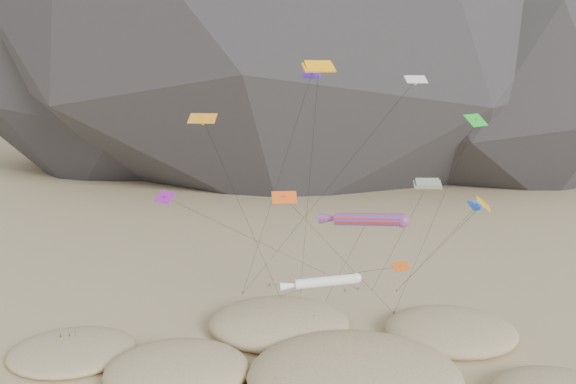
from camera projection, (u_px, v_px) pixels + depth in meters
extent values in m
ellipsoid|color=#2B2B30|center=(149.00, 3.00, 151.54)|extent=(136.20, 127.83, 116.00)
ellipsoid|color=black|center=(506.00, 23.00, 142.67)|extent=(130.55, 126.41, 100.00)
ellipsoid|color=#CCB789|center=(177.00, 370.00, 47.47)|extent=(12.34, 10.49, 3.03)
ellipsoid|color=#CCB789|center=(355.00, 376.00, 46.10)|extent=(17.87, 15.19, 4.09)
ellipsoid|color=#CCB789|center=(279.00, 323.00, 56.49)|extent=(14.17, 12.04, 3.18)
ellipsoid|color=#CCB789|center=(450.00, 330.00, 55.02)|extent=(12.90, 10.97, 2.74)
ellipsoid|color=#CCB789|center=(73.00, 351.00, 51.37)|extent=(11.46, 9.74, 1.84)
ellipsoid|color=black|center=(166.00, 368.00, 47.64)|extent=(2.93, 2.50, 0.88)
ellipsoid|color=black|center=(225.00, 365.00, 48.33)|extent=(2.28, 1.95, 0.68)
ellipsoid|color=black|center=(375.00, 364.00, 47.87)|extent=(3.02, 2.59, 0.91)
ellipsoid|color=black|center=(304.00, 321.00, 56.35)|extent=(3.00, 2.57, 0.90)
ellipsoid|color=black|center=(305.00, 327.00, 55.23)|extent=(2.70, 2.31, 0.81)
ellipsoid|color=black|center=(450.00, 325.00, 56.11)|extent=(2.15, 1.84, 0.64)
ellipsoid|color=black|center=(450.00, 345.00, 52.12)|extent=(2.41, 2.06, 0.72)
ellipsoid|color=black|center=(68.00, 341.00, 53.12)|extent=(2.28, 1.95, 0.68)
ellipsoid|color=black|center=(86.00, 351.00, 51.40)|extent=(2.01, 1.72, 0.60)
cylinder|color=#3F2D1E|center=(287.00, 313.00, 60.16)|extent=(0.08, 0.08, 0.30)
cylinder|color=#3F2D1E|center=(283.00, 302.00, 62.98)|extent=(0.08, 0.08, 0.30)
cylinder|color=#3F2D1E|center=(345.00, 290.00, 66.46)|extent=(0.08, 0.08, 0.30)
cylinder|color=#3F2D1E|center=(358.00, 288.00, 67.07)|extent=(0.08, 0.08, 0.30)
cylinder|color=#3F2D1E|center=(394.00, 312.00, 60.29)|extent=(0.08, 0.08, 0.30)
cylinder|color=#3F2D1E|center=(269.00, 285.00, 68.23)|extent=(0.08, 0.08, 0.30)
cylinder|color=#3F2D1E|center=(396.00, 291.00, 66.36)|extent=(0.08, 0.08, 0.30)
cylinder|color=#3F2D1E|center=(243.00, 293.00, 65.71)|extent=(0.08, 0.08, 0.30)
cylinder|color=#FF201A|center=(368.00, 219.00, 50.69)|extent=(6.22, 4.11, 1.82)
sphere|color=#FF201A|center=(403.00, 221.00, 49.22)|extent=(1.22, 1.22, 1.22)
cone|color=#FF201A|center=(332.00, 218.00, 52.30)|extent=(2.82, 2.18, 1.31)
cylinder|color=black|center=(344.00, 265.00, 57.21)|extent=(2.71, 10.83, 12.41)
cylinder|color=white|center=(326.00, 281.00, 45.97)|extent=(5.13, 1.14, 1.16)
sphere|color=white|center=(356.00, 278.00, 46.16)|extent=(0.85, 0.85, 0.85)
cone|color=white|center=(292.00, 285.00, 45.76)|extent=(2.11, 0.86, 0.87)
cylinder|color=black|center=(294.00, 292.00, 55.10)|extent=(4.59, 17.00, 8.64)
cube|color=#FFA60D|center=(319.00, 68.00, 47.49)|extent=(2.98, 1.80, 0.82)
cube|color=#FFA60D|center=(319.00, 65.00, 47.44)|extent=(2.51, 1.45, 0.80)
cylinder|color=black|center=(308.00, 200.00, 56.24)|extent=(0.89, 12.50, 25.82)
cube|color=orange|center=(428.00, 185.00, 48.74)|extent=(2.45, 1.16, 0.66)
cube|color=orange|center=(428.00, 182.00, 48.70)|extent=(2.08, 0.93, 0.65)
cylinder|color=black|center=(395.00, 246.00, 57.73)|extent=(1.77, 15.09, 15.86)
cube|color=blue|center=(478.00, 205.00, 47.54)|extent=(2.03, 1.70, 0.68)
cube|color=blue|center=(478.00, 207.00, 47.57)|extent=(0.29, 0.28, 0.62)
cylinder|color=black|center=(430.00, 255.00, 56.96)|extent=(2.84, 16.34, 14.36)
cube|color=#F05716|center=(284.00, 198.00, 44.44)|extent=(2.05, 1.11, 0.84)
cube|color=#F05716|center=(284.00, 199.00, 44.47)|extent=(0.26, 0.30, 0.66)
cylinder|color=black|center=(347.00, 264.00, 52.38)|extent=(12.10, 12.61, 15.65)
cube|color=green|center=(476.00, 120.00, 50.52)|extent=(2.63, 2.44, 1.05)
cube|color=green|center=(476.00, 122.00, 50.55)|extent=(0.45, 0.46, 0.81)
cylinder|color=black|center=(431.00, 225.00, 55.41)|extent=(5.40, 5.74, 21.14)
cube|color=#451DAB|center=(312.00, 74.00, 49.96)|extent=(1.67, 0.94, 0.71)
cube|color=#451DAB|center=(312.00, 76.00, 49.99)|extent=(0.22, 0.27, 0.53)
cylinder|color=black|center=(273.00, 199.00, 57.84)|extent=(7.14, 11.03, 25.22)
cube|color=purple|center=(165.00, 197.00, 47.10)|extent=(2.09, 1.96, 0.85)
cube|color=purple|center=(165.00, 199.00, 47.13)|extent=(0.37, 0.38, 0.64)
cylinder|color=black|center=(278.00, 251.00, 57.09)|extent=(19.28, 16.73, 15.11)
cube|color=orange|center=(202.00, 118.00, 45.59)|extent=(2.39, 1.52, 0.75)
cube|color=orange|center=(202.00, 120.00, 45.62)|extent=(0.29, 0.22, 0.78)
cylinder|color=black|center=(251.00, 230.00, 52.88)|extent=(7.23, 10.16, 21.70)
cube|color=#CA5013|center=(401.00, 266.00, 45.69)|extent=(1.79, 1.45, 0.53)
cube|color=#CA5013|center=(401.00, 268.00, 45.72)|extent=(0.23, 0.20, 0.55)
cylinder|color=black|center=(322.00, 278.00, 56.97)|extent=(10.92, 21.31, 9.89)
cube|color=silver|center=(416.00, 79.00, 49.13)|extent=(2.01, 1.25, 0.67)
cube|color=silver|center=(416.00, 81.00, 49.16)|extent=(0.25, 0.21, 0.66)
cylinder|color=black|center=(317.00, 202.00, 57.43)|extent=(16.22, 12.24, 24.78)
cube|color=#FDAD0D|center=(483.00, 204.00, 45.80)|extent=(1.76, 2.47, 0.89)
cube|color=#FDAD0D|center=(483.00, 205.00, 45.83)|extent=(0.35, 0.34, 0.76)
cylinder|color=black|center=(432.00, 256.00, 56.09)|extent=(2.66, 18.00, 14.87)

